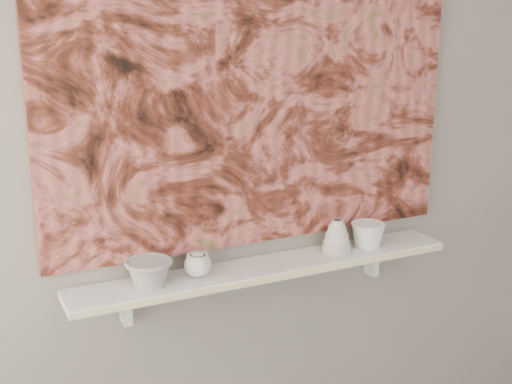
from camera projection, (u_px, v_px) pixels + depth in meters
wall_back at (254, 141)px, 2.45m from camera, size 3.60×0.00×3.60m
shelf at (266, 268)px, 2.49m from camera, size 1.40×0.18×0.03m
shelf_stripe at (278, 278)px, 2.41m from camera, size 1.40×0.01×0.02m
bracket_left at (125, 306)px, 2.37m from camera, size 0.03×0.06×0.12m
bracket_right at (372, 260)px, 2.77m from camera, size 0.03×0.06×0.12m
painting at (256, 87)px, 2.39m from camera, size 1.50×0.02×1.10m
house_motif at (367, 163)px, 2.65m from camera, size 0.09×0.00×0.08m
bowl_grey at (149, 272)px, 2.30m from camera, size 0.20×0.20×0.09m
cup_cream at (198, 265)px, 2.37m from camera, size 0.11×0.11×0.08m
bell_vessel at (337, 236)px, 2.59m from camera, size 0.12×0.12×0.12m
bowl_white at (368, 234)px, 2.65m from camera, size 0.16×0.16×0.09m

